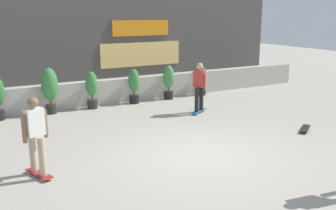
% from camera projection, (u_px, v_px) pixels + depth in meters
% --- Properties ---
extents(ground_plane, '(48.00, 48.00, 0.00)m').
position_uv_depth(ground_plane, '(198.00, 154.00, 9.11)').
color(ground_plane, '#A8A093').
extents(planter_wall, '(18.00, 0.40, 0.90)m').
position_uv_depth(planter_wall, '(110.00, 91.00, 14.10)').
color(planter_wall, '#B2ADA3').
rests_on(planter_wall, ground).
extents(building_backdrop, '(20.00, 2.08, 6.50)m').
position_uv_depth(building_backdrop, '(76.00, 14.00, 16.83)').
color(building_backdrop, '#4C4947').
rests_on(building_backdrop, ground).
extents(potted_plant_1, '(0.53, 0.53, 1.54)m').
position_uv_depth(potted_plant_1, '(50.00, 87.00, 12.56)').
color(potted_plant_1, '#2D2823').
rests_on(potted_plant_1, ground).
extents(potted_plant_2, '(0.42, 0.42, 1.31)m').
position_uv_depth(potted_plant_2, '(92.00, 88.00, 13.27)').
color(potted_plant_2, '#2D2823').
rests_on(potted_plant_2, ground).
extents(potted_plant_3, '(0.41, 0.41, 1.29)m').
position_uv_depth(potted_plant_3, '(134.00, 84.00, 14.03)').
color(potted_plant_3, black).
rests_on(potted_plant_3, ground).
extents(potted_plant_4, '(0.43, 0.43, 1.32)m').
position_uv_depth(potted_plant_4, '(169.00, 80.00, 14.71)').
color(potted_plant_4, black).
rests_on(potted_plant_4, ground).
extents(potted_plant_5, '(0.37, 0.37, 1.20)m').
position_uv_depth(potted_plant_5, '(202.00, 80.00, 15.46)').
color(potted_plant_5, black).
rests_on(potted_plant_5, ground).
extents(skater_by_wall_right, '(0.79, 0.59, 1.70)m').
position_uv_depth(skater_by_wall_right, '(199.00, 85.00, 12.62)').
color(skater_by_wall_right, '#266699').
rests_on(skater_by_wall_right, ground).
extents(skater_by_wall_left, '(0.53, 0.82, 1.70)m').
position_uv_depth(skater_by_wall_left, '(36.00, 133.00, 7.67)').
color(skater_by_wall_left, maroon).
rests_on(skater_by_wall_left, ground).
extents(skateboard_near_camera, '(0.77, 0.61, 0.08)m').
position_uv_depth(skateboard_near_camera, '(305.00, 128.00, 10.92)').
color(skateboard_near_camera, black).
rests_on(skateboard_near_camera, ground).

